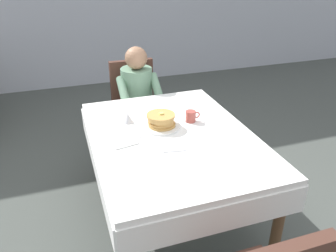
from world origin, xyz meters
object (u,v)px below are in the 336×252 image
Objects in this scene: chair_diner at (135,101)px; spoon_near_edge at (174,151)px; dining_table_main at (172,145)px; fork_left_of_plate at (137,132)px; cup_coffee at (191,116)px; knife_right_of_plate at (187,124)px; plate_breakfast at (161,126)px; syrup_pitcher at (128,118)px; breakfast_stack at (161,120)px; diner_person at (138,94)px.

chair_diner is 6.20× the size of spoon_near_edge.
fork_left_of_plate is (-0.23, 0.11, 0.09)m from dining_table_main.
cup_coffee reaches higher than knife_right_of_plate.
plate_breakfast is at bearing -85.97° from fork_left_of_plate.
spoon_near_edge is at bearing -155.41° from fork_left_of_plate.
syrup_pitcher is 0.53× the size of spoon_near_edge.
breakfast_stack is (-0.04, -1.04, 0.27)m from chair_diner.
diner_person is at bearing 90.13° from dining_table_main.
spoon_near_edge is (-0.06, -0.22, 0.09)m from dining_table_main.
breakfast_stack is 1.39× the size of spoon_near_edge.
chair_diner is (-0.00, 1.17, -0.12)m from dining_table_main.
plate_breakfast is 1.40× the size of knife_right_of_plate.
cup_coffee reaches higher than syrup_pitcher.
plate_breakfast is at bearing 87.48° from diner_person.
knife_right_of_plate reaches higher than dining_table_main.
diner_person is at bearing 96.82° from spoon_near_edge.
knife_right_of_plate is (0.38, 0.00, 0.00)m from fork_left_of_plate.
breakfast_stack is at bearing 82.75° from knife_right_of_plate.
spoon_near_edge is at bearing 87.11° from diner_person.
dining_table_main is at bearing -48.24° from syrup_pitcher.
spoon_near_edge is at bearing -106.23° from dining_table_main.
dining_table_main is 10.16× the size of spoon_near_edge.
fork_left_of_plate and knife_right_of_plate have the same top height.
chair_diner is at bearing 87.86° from plate_breakfast.
chair_diner reaches higher than dining_table_main.
breakfast_stack is at bearing 96.14° from spoon_near_edge.
chair_diner is at bearing 87.77° from breakfast_stack.
fork_left_of_plate is (-0.19, -0.02, -0.01)m from plate_breakfast.
diner_person reaches higher than spoon_near_edge.
syrup_pitcher reaches higher than spoon_near_edge.
cup_coffee reaches higher than plate_breakfast.
diner_person is at bearing 7.51° from knife_right_of_plate.
breakfast_stack is 1.85× the size of cup_coffee.
breakfast_stack reaches higher than fork_left_of_plate.
diner_person reaches higher than knife_right_of_plate.
knife_right_of_plate is at bearing -141.73° from cup_coffee.
breakfast_stack is at bearing 108.37° from dining_table_main.
dining_table_main is 0.17m from plate_breakfast.
knife_right_of_plate is (0.40, -0.17, -0.04)m from syrup_pitcher.
fork_left_of_plate is 0.37m from spoon_near_edge.
cup_coffee is at bearing -53.73° from knife_right_of_plate.
dining_table_main is 0.40m from syrup_pitcher.
dining_table_main is at bearing 90.13° from diner_person.
diner_person is 4.00× the size of plate_breakfast.
plate_breakfast is 1.87× the size of spoon_near_edge.
knife_right_of_plate is at bearing -5.25° from breakfast_stack.
spoon_near_edge is (-0.02, -0.35, -0.01)m from plate_breakfast.
plate_breakfast is 1.56× the size of fork_left_of_plate.
plate_breakfast is at bearing 81.99° from knife_right_of_plate.
dining_table_main is 7.30× the size of breakfast_stack.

